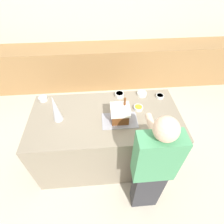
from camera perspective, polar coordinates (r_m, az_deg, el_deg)
The scene contains 14 objects.
ground_plane at distance 2.84m, azimuth -1.72°, elevation -14.02°, with size 12.00×12.00×0.00m, color beige.
wall_back at distance 3.92m, azimuth -4.48°, elevation 27.96°, with size 8.00×0.05×2.60m.
back_cabinet_block at distance 3.96m, azimuth -3.64°, elevation 14.66°, with size 6.00×0.60×0.89m.
kitchen_island at distance 2.47m, azimuth -1.94°, elevation -8.58°, with size 1.84×0.91×0.90m.
baking_tray at distance 2.06m, azimuth 2.51°, elevation -2.77°, with size 0.42×0.26×0.01m.
gingerbread_house at distance 1.98m, azimuth 2.62°, elevation -0.44°, with size 0.21×0.18×0.31m.
decorative_tree at distance 2.05m, azimuth -18.02°, elevation 1.11°, with size 0.11×0.11×0.36m.
candy_bowl_beside_tree at distance 2.37m, azimuth 2.45°, elevation 5.72°, with size 0.12×0.12×0.05m.
candy_bowl_far_right at distance 2.43m, azimuth 9.74°, elevation 5.91°, with size 0.13×0.13×0.04m.
candy_bowl_far_left at distance 2.45m, azimuth 15.37°, elevation 5.04°, with size 0.10×0.10×0.04m.
candy_bowl_front_corner at distance 2.48m, azimuth -21.60°, elevation 4.10°, with size 0.11×0.11×0.05m.
candy_bowl_near_tray_right at distance 2.21m, azimuth 8.57°, elevation 1.37°, with size 0.11×0.11×0.04m.
mug at distance 2.02m, azimuth 18.69°, elevation -5.35°, with size 0.07×0.07×0.10m.
person at distance 1.88m, azimuth 12.91°, elevation -18.01°, with size 0.40×0.51×1.54m.
Camera 1 is at (-0.04, -1.47, 2.43)m, focal length 28.00 mm.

